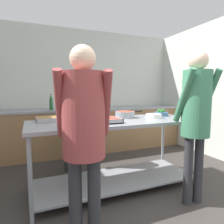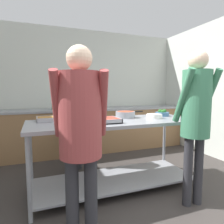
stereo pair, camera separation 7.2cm
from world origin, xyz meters
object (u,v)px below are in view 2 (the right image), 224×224
Objects in this scene: water_bottle at (53,102)px; serving_tray_roast at (102,120)px; serving_tray_vegetables at (57,119)px; broccoli_bowl at (162,113)px; sauce_pan at (125,114)px; guest_serving_right at (196,110)px; plate_stack at (154,116)px; cook_behind_counter at (72,110)px; guest_serving_left at (80,124)px.

serving_tray_roast is at bearing -76.96° from water_bottle.
serving_tray_vegetables is 2.35× the size of broccoli_bowl.
water_bottle is at bearing 120.11° from sauce_pan.
serving_tray_vegetables is 1.69m from guest_serving_right.
plate_stack is 0.73× the size of water_bottle.
cook_behind_counter reaches higher than serving_tray_vegetables.
serving_tray_vegetables is 1.04m from guest_serving_left.
plate_stack is 1.45m from guest_serving_left.
plate_stack is at bearing -145.06° from broccoli_bowl.
serving_tray_roast is at bearing -146.83° from sauce_pan.
sauce_pan is at bearing -59.89° from water_bottle.
broccoli_bowl reaches higher than plate_stack.
guest_serving_left is at bearing -131.21° from sauce_pan.
sauce_pan is 1.35× the size of water_bottle.
guest_serving_right is 1.06× the size of cook_behind_counter.
broccoli_bowl is 0.12× the size of guest_serving_right.
serving_tray_vegetables is 1.17× the size of serving_tray_roast.
plate_stack is at bearing -40.05° from cook_behind_counter.
guest_serving_right reaches higher than water_bottle.
serving_tray_roast is at bearing -35.70° from serving_tray_vegetables.
guest_serving_left is 5.40× the size of water_bottle.
plate_stack is 0.14× the size of cook_behind_counter.
broccoli_bowl is (1.56, -0.07, 0.01)m from serving_tray_vegetables.
serving_tray_vegetables is 1.56m from broccoli_bowl.
water_bottle is at bearing 104.82° from cook_behind_counter.
cook_behind_counter is (0.30, 0.59, 0.06)m from serving_tray_vegetables.
cook_behind_counter is at bearing 82.63° from guest_serving_left.
plate_stack is 2.11m from water_bottle.
plate_stack reaches higher than serving_tray_roast.
guest_serving_left is (-1.21, -0.78, 0.08)m from plate_stack.
guest_serving_left reaches higher than cook_behind_counter.
broccoli_bowl is 0.88m from guest_serving_right.
broccoli_bowl reaches higher than sauce_pan.
guest_serving_right reaches higher than guest_serving_left.
broccoli_bowl is 1.42m from cook_behind_counter.
cook_behind_counter is (-0.65, 0.65, 0.03)m from sauce_pan.
cook_behind_counter is at bearing 135.03° from sauce_pan.
serving_tray_vegetables is at bearing 144.30° from serving_tray_roast.
sauce_pan is at bearing 117.39° from guest_serving_right.
sauce_pan is (0.95, -0.06, 0.02)m from serving_tray_vegetables.
plate_stack is 0.14× the size of guest_serving_left.
serving_tray_vegetables is 0.61m from serving_tray_roast.
cook_behind_counter is at bearing 125.90° from guest_serving_right.
sauce_pan is 1.30m from guest_serving_left.
broccoli_bowl reaches higher than serving_tray_vegetables.
broccoli_bowl is at bearing 33.21° from guest_serving_left.
serving_tray_vegetables is at bearing 146.50° from guest_serving_right.
broccoli_bowl is 1.76m from guest_serving_left.
cook_behind_counter reaches higher than serving_tray_roast.
water_bottle is (-0.88, 1.51, 0.11)m from sauce_pan.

